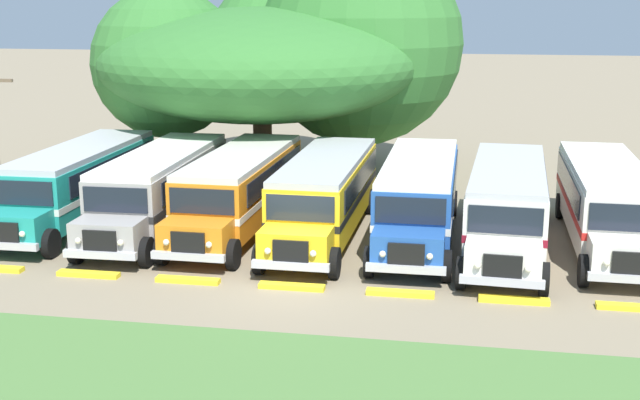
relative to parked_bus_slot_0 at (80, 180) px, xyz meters
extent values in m
plane|color=#84755B|center=(9.84, -5.90, -1.58)|extent=(220.00, 220.00, 0.00)
cube|color=teal|center=(0.00, 0.31, -0.03)|extent=(2.60, 9.23, 2.10)
cube|color=white|center=(0.00, 0.31, -0.20)|extent=(2.64, 9.25, 0.24)
cube|color=black|center=(1.26, 0.62, 0.47)|extent=(0.13, 8.00, 0.80)
cube|color=black|center=(-1.28, 0.59, 0.47)|extent=(0.13, 8.00, 0.80)
cube|color=#B2B2B7|center=(0.00, 0.31, 1.13)|extent=(2.52, 9.13, 0.22)
cube|color=teal|center=(0.06, -4.99, -0.56)|extent=(2.22, 1.43, 1.05)
cube|color=black|center=(0.07, -5.73, -0.53)|extent=(1.10, 0.11, 0.70)
cube|color=#B7B7BC|center=(0.07, -5.77, -0.96)|extent=(2.40, 0.23, 0.24)
cube|color=black|center=(0.05, -4.32, 0.47)|extent=(2.20, 0.09, 0.84)
cube|color=white|center=(-0.06, 4.93, -0.14)|extent=(0.90, 0.07, 1.30)
sphere|color=#EAE5C6|center=(0.77, -5.77, -0.53)|extent=(0.20, 0.20, 0.20)
cylinder|color=black|center=(1.26, -4.88, -1.08)|extent=(0.29, 1.00, 1.00)
cylinder|color=black|center=(1.16, 3.32, -1.08)|extent=(0.29, 1.00, 1.00)
cylinder|color=black|center=(-1.24, 3.29, -1.08)|extent=(0.29, 1.00, 1.00)
cube|color=#9E9993|center=(3.46, -0.07, -0.03)|extent=(2.71, 9.25, 2.10)
cube|color=#282828|center=(3.46, -0.07, -0.20)|extent=(2.74, 9.27, 0.24)
cube|color=black|center=(4.73, 0.26, 0.47)|extent=(0.22, 8.00, 0.80)
cube|color=black|center=(2.19, 0.20, 0.47)|extent=(0.22, 8.00, 0.80)
cube|color=silver|center=(3.46, -0.07, 1.13)|extent=(2.62, 9.15, 0.22)
cube|color=#9E9993|center=(3.58, -5.37, -0.56)|extent=(2.23, 1.45, 1.05)
cube|color=black|center=(3.60, -6.11, -0.53)|extent=(1.10, 0.12, 0.70)
cube|color=#B7B7BC|center=(3.60, -6.15, -0.96)|extent=(2.40, 0.25, 0.24)
cube|color=black|center=(3.57, -4.70, 0.47)|extent=(2.20, 0.11, 0.84)
cube|color=#282828|center=(3.36, 4.55, -0.14)|extent=(0.90, 0.08, 1.30)
sphere|color=#EAE5C6|center=(4.30, -6.14, -0.53)|extent=(0.20, 0.20, 0.20)
sphere|color=#EAE5C6|center=(2.90, -6.17, -0.53)|extent=(0.20, 0.20, 0.20)
cylinder|color=black|center=(4.78, -5.24, -1.08)|extent=(0.30, 1.01, 1.00)
cylinder|color=black|center=(2.38, -5.29, -1.08)|extent=(0.30, 1.01, 1.00)
cylinder|color=black|center=(4.59, 2.96, -1.08)|extent=(0.30, 1.01, 1.00)
cylinder|color=black|center=(2.20, 2.90, -1.08)|extent=(0.30, 1.01, 1.00)
cube|color=orange|center=(6.50, 0.24, -0.03)|extent=(2.67, 9.24, 2.10)
cube|color=white|center=(6.50, 0.24, -0.20)|extent=(2.70, 9.26, 0.24)
cube|color=black|center=(7.78, 0.52, 0.47)|extent=(0.18, 8.00, 0.80)
cube|color=black|center=(5.24, 0.56, 0.47)|extent=(0.18, 8.00, 0.80)
cube|color=beige|center=(6.50, 0.24, 1.13)|extent=(2.58, 9.14, 0.22)
cube|color=orange|center=(6.41, -5.06, -0.56)|extent=(2.22, 1.44, 1.05)
cube|color=black|center=(6.39, -5.80, -0.53)|extent=(1.10, 0.12, 0.70)
cube|color=#B7B7BC|center=(6.39, -5.84, -0.96)|extent=(2.40, 0.24, 0.24)
cube|color=black|center=(6.42, -4.39, 0.47)|extent=(2.20, 0.10, 0.84)
cube|color=white|center=(6.59, 4.86, -0.14)|extent=(0.90, 0.08, 1.30)
sphere|color=#EAE5C6|center=(7.09, -5.86, -0.53)|extent=(0.20, 0.20, 0.20)
sphere|color=#EAE5C6|center=(5.69, -5.84, -0.53)|extent=(0.20, 0.20, 0.20)
cylinder|color=black|center=(7.61, -4.98, -1.08)|extent=(0.30, 1.00, 1.00)
cylinder|color=black|center=(5.21, -4.94, -1.08)|extent=(0.30, 1.00, 1.00)
cylinder|color=black|center=(7.76, 3.22, -1.08)|extent=(0.30, 1.00, 1.00)
cylinder|color=black|center=(5.36, 3.26, -1.08)|extent=(0.30, 1.00, 1.00)
cube|color=yellow|center=(9.80, -0.09, -0.03)|extent=(2.59, 9.22, 2.10)
cube|color=black|center=(9.80, -0.09, -0.20)|extent=(2.62, 9.24, 0.24)
cube|color=black|center=(11.08, 0.20, 0.47)|extent=(0.12, 8.00, 0.80)
cube|color=black|center=(8.54, 0.22, 0.47)|extent=(0.12, 8.00, 0.80)
cube|color=#B2B2B7|center=(9.80, -0.09, 1.13)|extent=(2.51, 9.12, 0.22)
cube|color=yellow|center=(9.75, -5.39, -0.56)|extent=(2.21, 1.42, 1.05)
cube|color=black|center=(9.74, -6.13, -0.53)|extent=(1.10, 0.11, 0.70)
cube|color=#B7B7BC|center=(9.74, -6.17, -0.96)|extent=(2.40, 0.22, 0.24)
cube|color=black|center=(9.76, -4.72, 0.47)|extent=(2.20, 0.08, 0.84)
cube|color=black|center=(9.85, 4.53, -0.14)|extent=(0.90, 0.07, 1.30)
sphere|color=#EAE5C6|center=(10.44, -6.19, -0.53)|extent=(0.20, 0.20, 0.20)
sphere|color=#EAE5C6|center=(9.04, -6.17, -0.53)|extent=(0.20, 0.20, 0.20)
cylinder|color=black|center=(10.95, -5.30, -1.08)|extent=(0.29, 1.00, 1.00)
cylinder|color=black|center=(8.55, -5.28, -1.08)|extent=(0.29, 1.00, 1.00)
cylinder|color=black|center=(11.03, 2.90, -1.08)|extent=(0.29, 1.00, 1.00)
cylinder|color=black|center=(8.63, 2.92, -1.08)|extent=(0.29, 1.00, 1.00)
cube|color=#23519E|center=(13.19, 0.22, -0.03)|extent=(2.51, 9.20, 2.10)
cube|color=silver|center=(13.19, 0.22, -0.20)|extent=(2.54, 9.22, 0.24)
cube|color=black|center=(14.46, 0.52, 0.47)|extent=(0.05, 8.00, 0.80)
cube|color=black|center=(11.92, 0.52, 0.47)|extent=(0.05, 8.00, 0.80)
cube|color=silver|center=(13.19, 0.22, 1.13)|extent=(2.43, 9.10, 0.22)
cube|color=#23519E|center=(13.20, -5.08, -0.56)|extent=(2.20, 1.40, 1.05)
cube|color=black|center=(13.20, -5.82, -0.53)|extent=(1.10, 0.10, 0.70)
cube|color=#B7B7BC|center=(13.20, -5.86, -0.96)|extent=(2.40, 0.20, 0.24)
cube|color=black|center=(13.20, -4.41, 0.47)|extent=(2.20, 0.06, 0.84)
cube|color=silver|center=(13.19, 4.84, -0.14)|extent=(0.90, 0.06, 1.30)
sphere|color=#EAE5C6|center=(13.90, -5.87, -0.53)|extent=(0.20, 0.20, 0.20)
sphere|color=#EAE5C6|center=(12.50, -5.87, -0.53)|extent=(0.20, 0.20, 0.20)
cylinder|color=black|center=(14.40, -4.98, -1.08)|extent=(0.28, 1.00, 1.00)
cylinder|color=black|center=(12.00, -4.98, -1.08)|extent=(0.28, 1.00, 1.00)
cylinder|color=black|center=(14.39, 3.22, -1.08)|extent=(0.28, 1.00, 1.00)
cylinder|color=black|center=(11.99, 3.22, -1.08)|extent=(0.28, 1.00, 1.00)
cube|color=silver|center=(16.31, -0.46, -0.03)|extent=(2.99, 9.32, 2.10)
cube|color=maroon|center=(16.31, -0.46, -0.20)|extent=(3.03, 9.34, 0.24)
cube|color=black|center=(17.60, -0.22, 0.47)|extent=(0.47, 7.99, 0.80)
cube|color=black|center=(15.06, -0.09, 0.47)|extent=(0.47, 7.99, 0.80)
cube|color=#B2B2B7|center=(16.31, -0.46, 1.13)|extent=(2.91, 9.22, 0.22)
cube|color=silver|center=(16.03, -5.75, -0.56)|extent=(2.27, 1.52, 1.05)
cube|color=black|center=(15.99, -6.49, -0.53)|extent=(1.10, 0.16, 0.70)
cube|color=#B7B7BC|center=(15.98, -6.53, -0.96)|extent=(2.41, 0.33, 0.24)
cube|color=black|center=(16.06, -5.08, 0.47)|extent=(2.20, 0.18, 0.84)
cube|color=maroon|center=(16.56, 4.16, -0.14)|extent=(0.90, 0.11, 1.30)
sphere|color=#EAE5C6|center=(16.68, -6.57, -0.53)|extent=(0.20, 0.20, 0.20)
sphere|color=#EAE5C6|center=(15.28, -6.50, -0.53)|extent=(0.20, 0.20, 0.20)
cylinder|color=black|center=(17.23, -5.71, -1.08)|extent=(0.33, 1.01, 1.00)
cylinder|color=black|center=(14.83, -5.58, -1.08)|extent=(0.33, 1.01, 1.00)
cylinder|color=black|center=(17.67, 2.48, -1.08)|extent=(0.33, 1.01, 1.00)
cylinder|color=black|center=(15.28, 2.61, -1.08)|extent=(0.33, 1.01, 1.00)
cube|color=silver|center=(19.72, 0.49, -0.03)|extent=(2.60, 9.23, 2.10)
cube|color=red|center=(19.72, 0.49, -0.20)|extent=(2.63, 9.25, 0.24)
cube|color=black|center=(18.45, 0.80, 0.47)|extent=(0.13, 8.00, 0.80)
cube|color=silver|center=(19.72, 0.49, 1.13)|extent=(2.52, 9.13, 0.22)
cube|color=silver|center=(19.66, -4.81, -0.56)|extent=(2.22, 1.42, 1.05)
cube|color=black|center=(19.65, -5.55, -0.53)|extent=(1.10, 0.11, 0.70)
cube|color=#B7B7BC|center=(19.65, -5.59, -0.96)|extent=(2.40, 0.23, 0.24)
cube|color=black|center=(19.67, -4.14, 0.47)|extent=(2.20, 0.08, 0.84)
cube|color=red|center=(19.77, 5.11, -0.14)|extent=(0.90, 0.07, 1.30)
sphere|color=#EAE5C6|center=(18.95, -5.59, -0.53)|extent=(0.20, 0.20, 0.20)
cylinder|color=black|center=(18.46, -4.70, -1.08)|extent=(0.29, 1.00, 1.00)
cylinder|color=black|center=(20.95, 3.48, -1.08)|extent=(0.29, 1.00, 1.00)
cylinder|color=black|center=(18.55, 3.50, -1.08)|extent=(0.29, 1.00, 1.00)
cube|color=yellow|center=(3.33, -6.49, -1.51)|extent=(2.00, 0.36, 0.15)
cube|color=yellow|center=(6.59, -6.49, -1.51)|extent=(2.00, 0.36, 0.15)
cube|color=yellow|center=(9.84, -6.49, -1.51)|extent=(2.00, 0.36, 0.15)
cube|color=yellow|center=(13.10, -6.49, -1.51)|extent=(2.00, 0.36, 0.15)
cube|color=yellow|center=(16.35, -6.49, -1.51)|extent=(2.00, 0.36, 0.15)
cube|color=yellow|center=(19.61, -6.49, -1.51)|extent=(2.00, 0.36, 0.15)
cylinder|color=brown|center=(5.16, 8.81, 0.17)|extent=(0.90, 0.90, 3.50)
ellipsoid|color=#33702D|center=(5.16, 8.81, 3.89)|extent=(15.08, 15.57, 5.27)
sphere|color=#33702D|center=(9.59, 10.68, 4.80)|extent=(9.78, 9.78, 9.78)
sphere|color=#33702D|center=(0.97, 7.51, 3.98)|extent=(6.95, 6.95, 6.95)
sphere|color=#33702D|center=(5.16, 13.24, 4.44)|extent=(7.61, 7.61, 7.61)
camera|label=1|loc=(14.88, -29.68, 6.91)|focal=46.94mm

